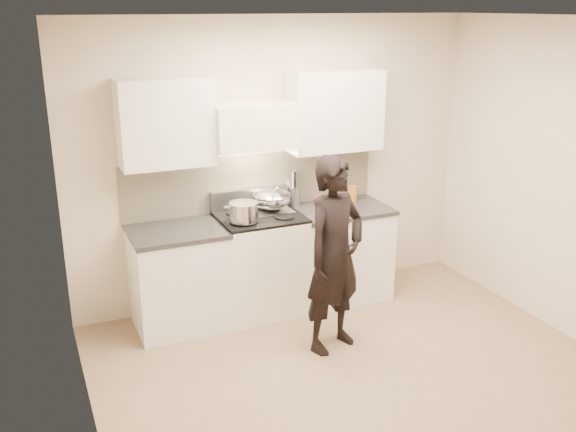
{
  "coord_description": "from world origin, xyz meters",
  "views": [
    {
      "loc": [
        -2.27,
        -3.78,
        2.78
      ],
      "look_at": [
        -0.18,
        1.05,
        1.04
      ],
      "focal_mm": 40.0,
      "sensor_mm": 36.0,
      "label": 1
    }
  ],
  "objects_px": {
    "wok": "(272,199)",
    "person": "(335,255)",
    "counter_right": "(339,252)",
    "utensil_crock": "(294,195)",
    "stove": "(261,263)"
  },
  "relations": [
    {
      "from": "wok",
      "to": "person",
      "type": "xyz_separation_m",
      "value": [
        0.16,
        -0.98,
        -0.23
      ]
    },
    {
      "from": "wok",
      "to": "counter_right",
      "type": "bearing_deg",
      "value": -7.68
    },
    {
      "from": "utensil_crock",
      "to": "person",
      "type": "bearing_deg",
      "value": -96.86
    },
    {
      "from": "wok",
      "to": "utensil_crock",
      "type": "height_order",
      "value": "utensil_crock"
    },
    {
      "from": "counter_right",
      "to": "person",
      "type": "xyz_separation_m",
      "value": [
        -0.52,
        -0.89,
        0.37
      ]
    },
    {
      "from": "counter_right",
      "to": "person",
      "type": "relative_size",
      "value": 0.55
    },
    {
      "from": "utensil_crock",
      "to": "stove",
      "type": "bearing_deg",
      "value": -151.42
    },
    {
      "from": "stove",
      "to": "counter_right",
      "type": "relative_size",
      "value": 1.04
    },
    {
      "from": "stove",
      "to": "utensil_crock",
      "type": "xyz_separation_m",
      "value": [
        0.45,
        0.25,
        0.55
      ]
    },
    {
      "from": "wok",
      "to": "utensil_crock",
      "type": "distance_m",
      "value": 0.33
    },
    {
      "from": "person",
      "to": "wok",
      "type": "bearing_deg",
      "value": 78.54
    },
    {
      "from": "stove",
      "to": "counter_right",
      "type": "distance_m",
      "value": 0.83
    },
    {
      "from": "counter_right",
      "to": "wok",
      "type": "distance_m",
      "value": 0.9
    },
    {
      "from": "counter_right",
      "to": "utensil_crock",
      "type": "height_order",
      "value": "utensil_crock"
    },
    {
      "from": "counter_right",
      "to": "stove",
      "type": "bearing_deg",
      "value": -180.0
    }
  ]
}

